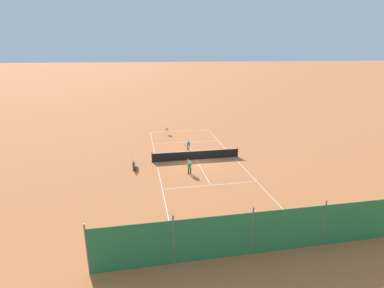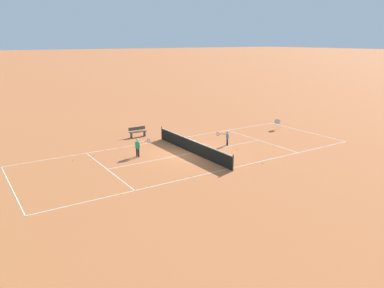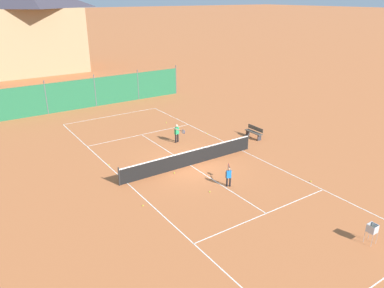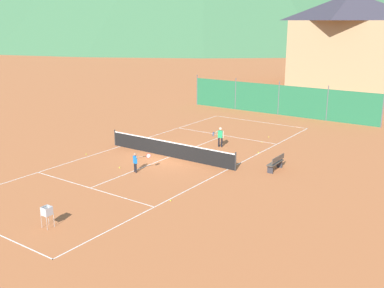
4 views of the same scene
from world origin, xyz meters
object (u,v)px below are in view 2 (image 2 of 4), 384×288
at_px(tennis_ball_by_net_left, 208,156).
at_px(tennis_ball_alley_right, 192,176).
at_px(tennis_ball_service_box, 94,156).
at_px(courtside_bench, 138,132).
at_px(tennis_ball_mid_court, 218,131).
at_px(tennis_net, 193,146).
at_px(player_far_service, 227,137).
at_px(player_far_baseline, 138,146).
at_px(ball_hopper, 277,122).
at_px(tennis_ball_by_net_right, 237,149).
at_px(tennis_ball_far_corner, 121,147).
at_px(tennis_ball_near_corner, 73,160).
at_px(tennis_ball_alley_left, 263,163).

distance_m(tennis_ball_by_net_left, tennis_ball_alley_right, 4.10).
bearing_deg(tennis_ball_service_box, courtside_bench, -56.33).
bearing_deg(courtside_bench, tennis_ball_mid_court, -106.97).
distance_m(tennis_ball_alley_right, courtside_bench, 10.49).
relative_size(tennis_net, player_far_service, 8.40).
height_order(player_far_service, tennis_ball_by_net_left, player_far_service).
bearing_deg(tennis_net, player_far_baseline, 69.70).
bearing_deg(tennis_ball_by_net_left, ball_hopper, -71.80).
bearing_deg(courtside_bench, tennis_ball_alley_right, 172.36).
height_order(player_far_baseline, player_far_service, player_far_baseline).
xyz_separation_m(tennis_ball_by_net_right, tennis_ball_far_corner, (5.03, 7.09, 0.00)).
relative_size(tennis_ball_by_net_right, tennis_ball_service_box, 1.00).
bearing_deg(tennis_ball_by_net_left, tennis_net, 16.34).
bearing_deg(courtside_bench, tennis_ball_near_corner, 118.60).
xyz_separation_m(tennis_ball_alley_left, tennis_ball_far_corner, (8.52, 6.39, 0.00)).
distance_m(tennis_net, courtside_bench, 6.48).
height_order(tennis_ball_by_net_left, ball_hopper, ball_hopper).
xyz_separation_m(tennis_ball_alley_left, tennis_ball_service_box, (7.58, 8.80, 0.00)).
distance_m(tennis_ball_mid_court, ball_hopper, 5.51).
relative_size(tennis_ball_mid_court, courtside_bench, 0.04).
bearing_deg(ball_hopper, tennis_ball_by_net_right, 112.37).
distance_m(tennis_net, tennis_ball_by_net_right, 3.48).
distance_m(tennis_ball_by_net_left, ball_hopper, 10.56).
bearing_deg(tennis_ball_far_corner, player_far_baseline, -176.31).
bearing_deg(ball_hopper, tennis_ball_alley_right, 114.48).
bearing_deg(ball_hopper, tennis_net, 100.51).
bearing_deg(tennis_ball_by_net_right, tennis_ball_by_net_left, 97.22).
bearing_deg(tennis_ball_near_corner, courtside_bench, -61.40).
distance_m(tennis_ball_by_net_right, tennis_ball_by_net_left, 2.93).
height_order(tennis_net, ball_hopper, tennis_net).
height_order(player_far_service, tennis_ball_by_net_right, player_far_service).
bearing_deg(courtside_bench, tennis_ball_by_net_left, -167.44).
bearing_deg(tennis_ball_by_net_right, tennis_ball_mid_court, -22.25).
relative_size(tennis_ball_alley_left, tennis_ball_service_box, 1.00).
bearing_deg(tennis_ball_by_net_left, tennis_ball_far_corner, 37.82).
height_order(tennis_net, tennis_ball_by_net_right, tennis_net).
distance_m(tennis_ball_service_box, courtside_bench, 5.88).
distance_m(player_far_baseline, tennis_ball_by_net_right, 7.34).
relative_size(player_far_service, tennis_ball_by_net_right, 16.56).
relative_size(player_far_service, courtside_bench, 0.73).
bearing_deg(tennis_ball_service_box, tennis_ball_alley_right, -153.95).
bearing_deg(courtside_bench, ball_hopper, -110.63).
height_order(player_far_service, ball_hopper, player_far_service).
bearing_deg(tennis_ball_mid_court, player_far_service, 151.55).
bearing_deg(tennis_ball_near_corner, tennis_ball_service_box, -81.30).
height_order(tennis_ball_by_net_right, tennis_ball_far_corner, same).
height_order(tennis_ball_mid_court, tennis_ball_far_corner, same).
xyz_separation_m(tennis_ball_near_corner, tennis_ball_by_net_left, (-4.22, -8.10, 0.00)).
bearing_deg(tennis_ball_alley_right, ball_hopper, -65.52).
xyz_separation_m(tennis_ball_near_corner, tennis_ball_mid_court, (1.41, -13.16, 0.00)).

